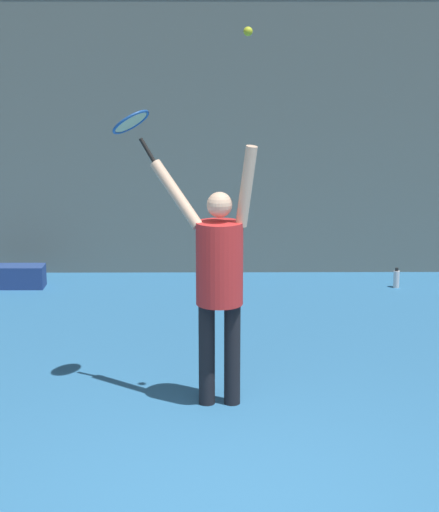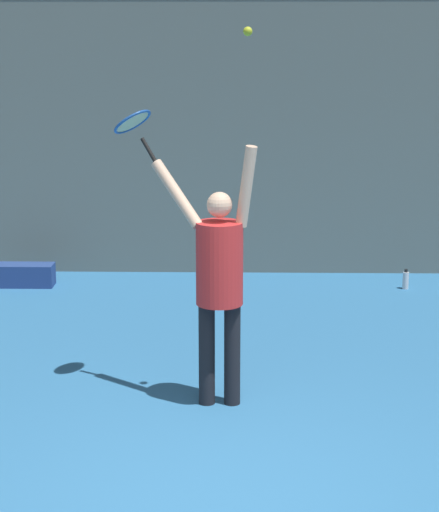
{
  "view_description": "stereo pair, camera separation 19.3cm",
  "coord_description": "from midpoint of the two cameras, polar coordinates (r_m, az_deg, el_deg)",
  "views": [
    {
      "loc": [
        -0.1,
        -5.13,
        2.88
      ],
      "look_at": [
        -0.05,
        1.85,
        1.22
      ],
      "focal_mm": 65.0,
      "sensor_mm": 36.0,
      "label": 1
    },
    {
      "loc": [
        0.09,
        -5.13,
        2.88
      ],
      "look_at": [
        -0.05,
        1.85,
        1.22
      ],
      "focal_mm": 65.0,
      "sensor_mm": 36.0,
      "label": 2
    }
  ],
  "objects": [
    {
      "name": "water_bottle",
      "position": [
        11.05,
        10.34,
        -1.38
      ],
      "size": [
        0.07,
        0.07,
        0.24
      ],
      "color": "silver",
      "rests_on": "ground_plane"
    },
    {
      "name": "tennis_player",
      "position": [
        7.21,
        -0.81,
        -1.12
      ],
      "size": [
        0.86,
        0.52,
        2.09
      ],
      "color": "black",
      "rests_on": "ground_plane"
    },
    {
      "name": "tennis_ball",
      "position": [
        6.9,
        0.94,
        13.66
      ],
      "size": [
        0.07,
        0.07,
        0.07
      ],
      "color": "#CCDB2D"
    },
    {
      "name": "equipment_bag",
      "position": [
        11.16,
        -12.93,
        -1.24
      ],
      "size": [
        0.68,
        0.27,
        0.26
      ],
      "color": "navy",
      "rests_on": "ground_plane"
    },
    {
      "name": "tennis_racket",
      "position": [
        7.43,
        -6.14,
        8.06
      ],
      "size": [
        0.42,
        0.43,
        0.43
      ],
      "color": "black"
    },
    {
      "name": "back_wall",
      "position": [
        11.29,
        -0.41,
        11.44
      ],
      "size": [
        18.0,
        0.1,
        5.0
      ],
      "color": "slate",
      "rests_on": "ground_plane"
    }
  ]
}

